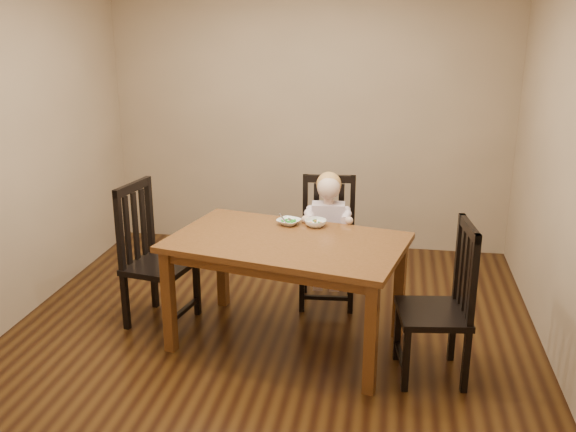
% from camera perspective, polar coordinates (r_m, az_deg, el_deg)
% --- Properties ---
extents(room, '(4.01, 4.01, 2.71)m').
position_cam_1_polar(room, '(4.52, -1.55, 5.15)').
color(room, '#3D240D').
rests_on(room, ground).
extents(dining_table, '(1.79, 1.29, 0.81)m').
position_cam_1_polar(dining_table, '(4.53, -0.12, -3.23)').
color(dining_table, '#4E3012').
rests_on(dining_table, room).
extents(chair_child, '(0.49, 0.47, 1.05)m').
position_cam_1_polar(chair_child, '(5.31, 3.55, -2.45)').
color(chair_child, black).
rests_on(chair_child, room).
extents(chair_left, '(0.54, 0.55, 1.11)m').
position_cam_1_polar(chair_left, '(5.04, -11.89, -3.61)').
color(chair_left, black).
rests_on(chair_left, room).
extents(chair_right, '(0.50, 0.52, 1.07)m').
position_cam_1_polar(chair_right, '(4.32, 13.49, -7.70)').
color(chair_right, black).
rests_on(chair_right, room).
extents(toddler, '(0.39, 0.47, 0.60)m').
position_cam_1_polar(toddler, '(5.21, 3.57, -1.02)').
color(toddler, beige).
rests_on(toddler, chair_child).
extents(bowl_peas, '(0.22, 0.22, 0.04)m').
position_cam_1_polar(bowl_peas, '(4.81, 0.07, -0.52)').
color(bowl_peas, white).
rests_on(bowl_peas, dining_table).
extents(bowl_veg, '(0.17, 0.17, 0.05)m').
position_cam_1_polar(bowl_veg, '(4.77, 2.47, -0.63)').
color(bowl_veg, white).
rests_on(bowl_veg, dining_table).
extents(fork, '(0.08, 0.10, 0.05)m').
position_cam_1_polar(fork, '(4.80, -0.47, -0.27)').
color(fork, silver).
rests_on(fork, bowl_peas).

